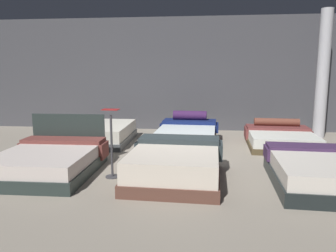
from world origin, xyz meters
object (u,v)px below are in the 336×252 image
bed_0 (50,161)px  bed_2 (319,172)px  bed_5 (280,138)px  bed_3 (99,133)px  bed_1 (175,164)px  bed_4 (188,134)px  support_pillar (323,75)px  price_sign (112,151)px

bed_0 → bed_2: (4.61, -0.14, -0.00)m
bed_0 → bed_5: bearing=29.0°
bed_0 → bed_3: 2.69m
bed_1 → bed_0: bearing=179.8°
bed_4 → support_pillar: support_pillar is taller
bed_1 → bed_2: size_ratio=0.95×
price_sign → bed_4: bearing=68.1°
bed_2 → bed_3: bed_2 is taller
bed_0 → bed_4: size_ratio=1.02×
bed_3 → bed_0: bearing=-92.2°
bed_4 → bed_5: bed_4 is taller
bed_2 → support_pillar: support_pillar is taller
bed_0 → bed_5: 5.39m
bed_3 → bed_5: bearing=-1.1°
support_pillar → bed_5: bearing=-135.7°
bed_3 → bed_5: size_ratio=1.10×
bed_0 → bed_4: 3.65m
bed_0 → bed_4: (2.35, 2.79, 0.02)m
bed_1 → bed_3: (-2.26, 2.77, -0.04)m
bed_3 → price_sign: 3.03m
price_sign → support_pillar: support_pillar is taller
bed_2 → bed_4: 3.70m
bed_0 → bed_4: bearing=48.5°
bed_5 → price_sign: (-3.46, -2.82, 0.27)m
support_pillar → bed_1: bearing=-132.0°
bed_0 → price_sign: (1.19, -0.10, 0.24)m
bed_1 → bed_5: bed_5 is taller
bed_0 → bed_1: 2.29m
bed_0 → bed_2: bed_0 is taller
bed_0 → bed_5: (4.65, 2.72, -0.03)m
bed_3 → support_pillar: bearing=11.1°
bed_5 → bed_4: bearing=-179.4°
bed_5 → support_pillar: support_pillar is taller
price_sign → support_pillar: size_ratio=0.34×
bed_0 → price_sign: size_ratio=1.74×
bed_0 → price_sign: price_sign is taller
bed_1 → bed_4: bed_4 is taller
bed_0 → bed_3: bearing=87.9°
bed_5 → bed_1: bearing=-127.9°
bed_2 → bed_0: bearing=-179.3°
bed_5 → price_sign: 4.48m
bed_5 → support_pillar: bearing=46.5°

